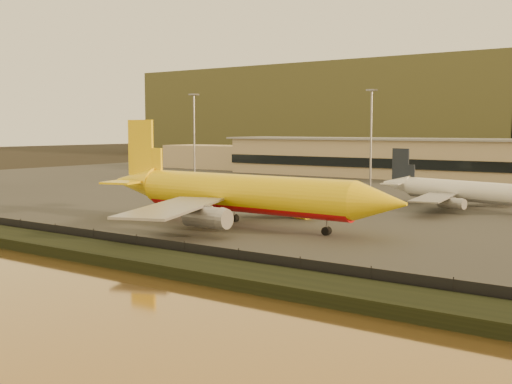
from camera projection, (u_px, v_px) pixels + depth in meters
ground at (193, 239)px, 92.12m from camera, size 900.00×900.00×0.00m
embankment at (101, 253)px, 78.25m from camera, size 320.00×7.00×1.40m
tarmac at (429, 188)px, 169.23m from camera, size 320.00×220.00×0.20m
perimeter_fence at (125, 243)px, 81.43m from camera, size 300.00×0.05×2.20m
terminal_building at (420, 159)px, 201.79m from camera, size 202.00×25.00×12.60m
apron_light_masts at (464, 129)px, 142.83m from camera, size 152.20×12.20×25.40m
dhl_cargo_jet at (239, 194)px, 103.10m from camera, size 57.35×56.34×17.17m
white_narrowbody_jet at (466, 192)px, 124.50m from camera, size 39.29×37.58×11.42m
gse_vehicle_yellow at (302, 214)px, 111.91m from camera, size 3.84×2.63×1.58m
gse_vehicle_white at (240, 198)px, 134.88m from camera, size 4.62×3.10×1.91m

